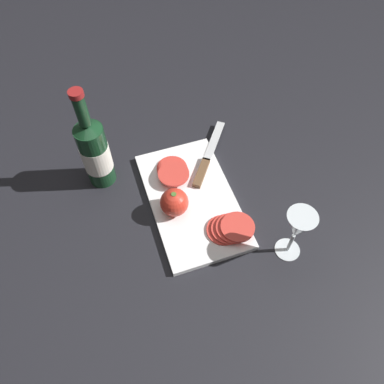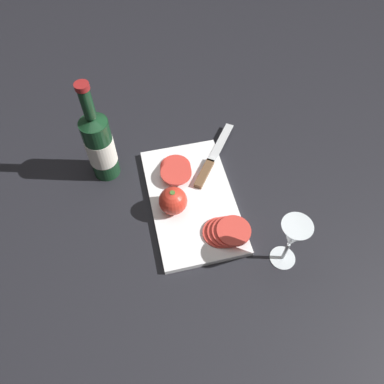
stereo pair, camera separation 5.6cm
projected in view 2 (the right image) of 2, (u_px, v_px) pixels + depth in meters
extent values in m
plane|color=black|center=(188.00, 196.00, 1.07)|extent=(3.00, 3.00, 0.00)
cube|color=white|center=(192.00, 200.00, 1.06)|extent=(0.40, 0.23, 0.02)
cylinder|color=#14381E|center=(101.00, 149.00, 1.04)|extent=(0.08, 0.08, 0.20)
cone|color=#14381E|center=(92.00, 119.00, 0.95)|extent=(0.07, 0.07, 0.02)
cylinder|color=#14381E|center=(87.00, 103.00, 0.90)|extent=(0.03, 0.03, 0.09)
cylinder|color=maroon|center=(82.00, 86.00, 0.86)|extent=(0.04, 0.04, 0.01)
cylinder|color=white|center=(101.00, 150.00, 1.04)|extent=(0.08, 0.08, 0.09)
cylinder|color=silver|center=(282.00, 258.00, 0.96)|extent=(0.07, 0.07, 0.00)
cylinder|color=silver|center=(286.00, 251.00, 0.93)|extent=(0.01, 0.01, 0.07)
cone|color=silver|center=(293.00, 235.00, 0.86)|extent=(0.07, 0.07, 0.09)
cone|color=beige|center=(290.00, 241.00, 0.89)|extent=(0.03, 0.03, 0.03)
sphere|color=red|center=(173.00, 201.00, 1.00)|extent=(0.08, 0.08, 0.08)
cylinder|color=#47702D|center=(172.00, 193.00, 0.97)|extent=(0.01, 0.01, 0.01)
cube|color=silver|center=(221.00, 143.00, 1.17)|extent=(0.15, 0.12, 0.00)
cube|color=silver|center=(211.00, 161.00, 1.12)|extent=(0.02, 0.03, 0.01)
cube|color=brown|center=(204.00, 173.00, 1.09)|extent=(0.10, 0.08, 0.01)
cylinder|color=#D63D33|center=(175.00, 167.00, 1.11)|extent=(0.09, 0.09, 0.01)
cylinder|color=#D63D33|center=(176.00, 169.00, 1.10)|extent=(0.09, 0.09, 0.01)
cylinder|color=#D63D33|center=(176.00, 171.00, 1.08)|extent=(0.09, 0.09, 0.01)
cylinder|color=#D63D33|center=(176.00, 172.00, 1.07)|extent=(0.09, 0.09, 0.01)
cylinder|color=#D63D33|center=(220.00, 232.00, 0.98)|extent=(0.09, 0.09, 0.01)
cylinder|color=#D63D33|center=(224.00, 232.00, 0.98)|extent=(0.09, 0.09, 0.01)
cylinder|color=#D63D33|center=(229.00, 231.00, 0.97)|extent=(0.09, 0.09, 0.01)
cylinder|color=#D63D33|center=(234.00, 231.00, 0.96)|extent=(0.09, 0.09, 0.01)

